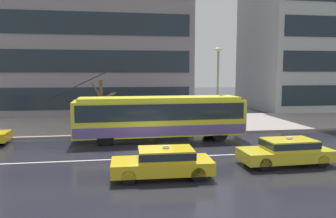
# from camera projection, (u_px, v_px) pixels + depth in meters

# --- Properties ---
(ground_plane) EXTENTS (160.00, 160.00, 0.00)m
(ground_plane) POSITION_uv_depth(u_px,v_px,m) (151.00, 152.00, 18.00)
(ground_plane) COLOR #21212A
(sidewalk_slab) EXTENTS (80.00, 10.00, 0.14)m
(sidewalk_slab) POSITION_uv_depth(u_px,v_px,m) (139.00, 124.00, 27.67)
(sidewalk_slab) COLOR gray
(sidewalk_slab) RESTS_ON ground_plane
(lane_centre_line) EXTENTS (72.00, 0.14, 0.01)m
(lane_centre_line) POSITION_uv_depth(u_px,v_px,m) (153.00, 158.00, 16.82)
(lane_centre_line) COLOR silver
(lane_centre_line) RESTS_ON ground_plane
(trolleybus) EXTENTS (12.61, 2.84, 5.16)m
(trolleybus) POSITION_uv_depth(u_px,v_px,m) (160.00, 116.00, 21.17)
(trolleybus) COLOR yellow
(trolleybus) RESTS_ON ground_plane
(taxi_oncoming_far) EXTENTS (4.53, 1.92, 1.39)m
(taxi_oncoming_far) POSITION_uv_depth(u_px,v_px,m) (287.00, 151.00, 15.51)
(taxi_oncoming_far) COLOR yellow
(taxi_oncoming_far) RESTS_ON ground_plane
(taxi_oncoming_near) EXTENTS (4.35, 1.84, 1.39)m
(taxi_oncoming_near) POSITION_uv_depth(u_px,v_px,m) (163.00, 161.00, 13.61)
(taxi_oncoming_near) COLOR yellow
(taxi_oncoming_near) RESTS_ON ground_plane
(bus_shelter) EXTENTS (3.54, 1.83, 2.47)m
(bus_shelter) POSITION_uv_depth(u_px,v_px,m) (134.00, 106.00, 23.97)
(bus_shelter) COLOR gray
(bus_shelter) RESTS_ON sidewalk_slab
(pedestrian_at_shelter) EXTENTS (0.51, 0.51, 1.64)m
(pedestrian_at_shelter) POSITION_uv_depth(u_px,v_px,m) (138.00, 116.00, 24.88)
(pedestrian_at_shelter) COLOR black
(pedestrian_at_shelter) RESTS_ON sidewalk_slab
(pedestrian_approaching_curb) EXTENTS (1.06, 1.06, 1.89)m
(pedestrian_approaching_curb) POSITION_uv_depth(u_px,v_px,m) (102.00, 111.00, 24.01)
(pedestrian_approaching_curb) COLOR #2D394D
(pedestrian_approaching_curb) RESTS_ON sidewalk_slab
(street_lamp) EXTENTS (0.60, 0.32, 6.22)m
(street_lamp) POSITION_uv_depth(u_px,v_px,m) (218.00, 82.00, 23.67)
(street_lamp) COLOR gray
(street_lamp) RESTS_ON sidewalk_slab
(street_tree_bare) EXTENTS (1.82, 1.52, 3.83)m
(street_tree_bare) POSITION_uv_depth(u_px,v_px,m) (102.00, 103.00, 23.82)
(street_tree_bare) COLOR brown
(street_tree_bare) RESTS_ON sidewalk_slab
(office_tower_corner_left) EXTENTS (20.12, 11.83, 18.71)m
(office_tower_corner_left) POSITION_uv_depth(u_px,v_px,m) (99.00, 30.00, 36.31)
(office_tower_corner_left) COLOR gray
(office_tower_corner_left) RESTS_ON ground_plane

